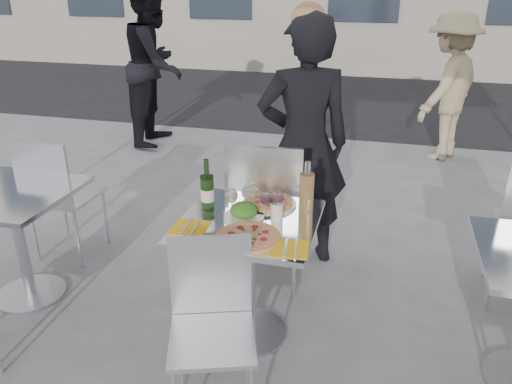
% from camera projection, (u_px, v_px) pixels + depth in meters
% --- Properties ---
extents(ground, '(80.00, 80.00, 0.00)m').
position_uv_depth(ground, '(250.00, 333.00, 2.95)').
color(ground, slate).
extents(street_asphalt, '(24.00, 5.00, 0.00)m').
position_uv_depth(street_asphalt, '(349.00, 97.00, 8.71)').
color(street_asphalt, black).
rests_on(street_asphalt, ground).
extents(main_table, '(0.72, 0.72, 0.75)m').
position_uv_depth(main_table, '(249.00, 254.00, 2.74)').
color(main_table, '#B7BABF').
rests_on(main_table, ground).
extents(side_table_left, '(0.72, 0.72, 0.75)m').
position_uv_depth(side_table_left, '(16.00, 223.00, 3.09)').
color(side_table_left, '#B7BABF').
rests_on(side_table_left, ground).
extents(chair_far, '(0.53, 0.54, 1.03)m').
position_uv_depth(chair_far, '(265.00, 204.00, 3.17)').
color(chair_far, silver).
rests_on(chair_far, ground).
extents(chair_near, '(0.50, 0.50, 0.85)m').
position_uv_depth(chair_near, '(212.00, 313.00, 2.32)').
color(chair_near, silver).
rests_on(chair_near, ground).
extents(side_chair_lfar, '(0.43, 0.44, 0.94)m').
position_uv_depth(side_chair_lfar, '(56.00, 190.00, 3.52)').
color(side_chair_lfar, silver).
rests_on(side_chair_lfar, ground).
extents(woman_diner, '(0.75, 0.62, 1.76)m').
position_uv_depth(woman_diner, '(304.00, 145.00, 3.41)').
color(woman_diner, black).
rests_on(woman_diner, ground).
extents(pedestrian_a, '(0.83, 1.01, 1.93)m').
position_uv_depth(pedestrian_a, '(155.00, 64.00, 6.01)').
color(pedestrian_a, black).
rests_on(pedestrian_a, ground).
extents(pedestrian_b, '(1.04, 1.21, 1.63)m').
position_uv_depth(pedestrian_b, '(448.00, 87.00, 5.52)').
color(pedestrian_b, tan).
rests_on(pedestrian_b, ground).
extents(pizza_near, '(0.32, 0.32, 0.02)m').
position_uv_depth(pizza_near, '(249.00, 237.00, 2.46)').
color(pizza_near, '#E0A257').
rests_on(pizza_near, main_table).
extents(pizza_far, '(0.31, 0.31, 0.03)m').
position_uv_depth(pizza_far, '(269.00, 202.00, 2.82)').
color(pizza_far, white).
rests_on(pizza_far, main_table).
extents(salad_plate, '(0.22, 0.22, 0.09)m').
position_uv_depth(salad_plate, '(244.00, 211.00, 2.67)').
color(salad_plate, white).
rests_on(salad_plate, main_table).
extents(wine_bottle, '(0.07, 0.08, 0.29)m').
position_uv_depth(wine_bottle, '(207.00, 191.00, 2.73)').
color(wine_bottle, '#2C5921').
rests_on(wine_bottle, main_table).
extents(carafe, '(0.08, 0.08, 0.29)m').
position_uv_depth(carafe, '(307.00, 191.00, 2.71)').
color(carafe, tan).
rests_on(carafe, main_table).
extents(sugar_shaker, '(0.06, 0.06, 0.11)m').
position_uv_depth(sugar_shaker, '(277.00, 210.00, 2.65)').
color(sugar_shaker, white).
rests_on(sugar_shaker, main_table).
extents(wineglass_white_a, '(0.07, 0.07, 0.16)m').
position_uv_depth(wineglass_white_a, '(232.00, 197.00, 2.66)').
color(wineglass_white_a, white).
rests_on(wineglass_white_a, main_table).
extents(wineglass_white_b, '(0.07, 0.07, 0.16)m').
position_uv_depth(wineglass_white_b, '(252.00, 192.00, 2.72)').
color(wineglass_white_b, white).
rests_on(wineglass_white_b, main_table).
extents(wineglass_red_a, '(0.07, 0.07, 0.16)m').
position_uv_depth(wineglass_red_a, '(266.00, 198.00, 2.64)').
color(wineglass_red_a, white).
rests_on(wineglass_red_a, main_table).
extents(wineglass_red_b, '(0.07, 0.07, 0.16)m').
position_uv_depth(wineglass_red_b, '(278.00, 199.00, 2.64)').
color(wineglass_red_b, white).
rests_on(wineglass_red_b, main_table).
extents(napkin_left, '(0.19, 0.20, 0.01)m').
position_uv_depth(napkin_left, '(190.00, 227.00, 2.57)').
color(napkin_left, yellow).
rests_on(napkin_left, main_table).
extents(napkin_right, '(0.20, 0.20, 0.01)m').
position_uv_depth(napkin_right, '(290.00, 248.00, 2.37)').
color(napkin_right, yellow).
rests_on(napkin_right, main_table).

